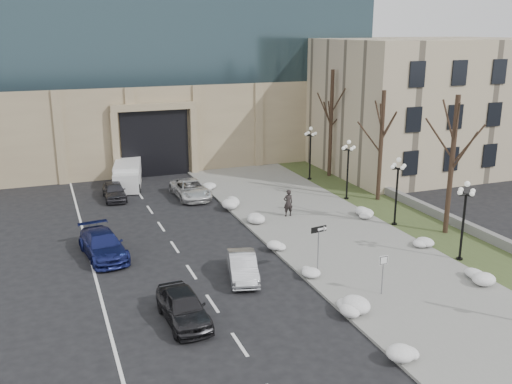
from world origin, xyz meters
TOP-DOWN VIEW (x-y plane):
  - ground at (0.00, 0.00)m, footprint 160.00×160.00m
  - sidewalk at (3.50, 14.00)m, footprint 9.00×40.00m
  - curb at (-1.00, 14.00)m, footprint 0.30×40.00m
  - grass_strip at (10.00, 14.00)m, footprint 4.00×40.00m
  - stone_wall at (12.00, 16.00)m, footprint 0.50×30.00m
  - classical_building at (22.00, 27.98)m, footprint 22.00×18.12m
  - car_a at (-8.22, 4.77)m, footprint 1.98×4.47m
  - car_b at (-4.12, 8.26)m, footprint 2.34×4.28m
  - car_c at (-10.73, 13.97)m, footprint 2.75×5.39m
  - car_d at (-2.87, 23.97)m, footprint 2.52×5.18m
  - car_e at (-8.55, 25.69)m, footprint 1.72×4.08m
  - pedestrian at (2.29, 16.71)m, footprint 0.71×0.47m
  - box_truck at (-6.96, 29.27)m, footprint 3.24×6.36m
  - one_way_sign at (0.05, 7.37)m, footprint 1.03×0.30m
  - keep_sign at (1.63, 3.77)m, footprint 0.47×0.08m
  - snow_clump_a at (-0.64, -1.88)m, footprint 1.10×1.60m
  - snow_clump_b at (-0.71, 2.84)m, footprint 1.10×1.60m
  - snow_clump_c at (-0.63, 6.89)m, footprint 1.10×1.60m
  - snow_clump_d at (-0.76, 11.27)m, footprint 1.10×1.60m
  - snow_clump_e at (-0.65, 15.95)m, footprint 1.10×1.60m
  - snow_clump_f at (-0.79, 20.07)m, footprint 1.10×1.60m
  - snow_clump_g at (-0.81, 25.23)m, footprint 1.10×1.60m
  - snow_clump_h at (7.40, 3.26)m, footprint 1.10×1.60m
  - snow_clump_i at (7.49, 8.79)m, footprint 1.10×1.60m
  - snow_clump_j at (7.45, 14.75)m, footprint 1.10×1.60m
  - lamppost_a at (8.30, 6.00)m, footprint 1.18×1.18m
  - lamppost_b at (8.30, 12.50)m, footprint 1.18×1.18m
  - lamppost_c at (8.30, 19.00)m, footprint 1.18×1.18m
  - lamppost_d at (8.30, 25.50)m, footprint 1.18×1.18m
  - tree_near at (10.50, 10.00)m, footprint 3.20×3.20m
  - tree_mid at (10.50, 18.00)m, footprint 3.20×3.20m
  - tree_far at (10.50, 26.00)m, footprint 3.20×3.20m

SIDE VIEW (x-z plane):
  - ground at x=0.00m, z-range 0.00..0.00m
  - grass_strip at x=10.00m, z-range 0.00..0.10m
  - sidewalk at x=3.50m, z-range 0.00..0.12m
  - curb at x=-1.00m, z-range 0.00..0.14m
  - snow_clump_a at x=-0.64m, z-range 0.12..0.48m
  - snow_clump_b at x=-0.71m, z-range 0.12..0.48m
  - snow_clump_c at x=-0.63m, z-range 0.12..0.48m
  - snow_clump_d at x=-0.76m, z-range 0.12..0.48m
  - snow_clump_e at x=-0.65m, z-range 0.12..0.48m
  - snow_clump_f at x=-0.79m, z-range 0.12..0.48m
  - snow_clump_g at x=-0.81m, z-range 0.12..0.48m
  - snow_clump_h at x=7.40m, z-range 0.12..0.48m
  - snow_clump_i at x=7.49m, z-range 0.12..0.48m
  - snow_clump_j at x=7.45m, z-range 0.12..0.48m
  - stone_wall at x=12.00m, z-range 0.00..0.70m
  - car_b at x=-4.12m, z-range 0.00..1.34m
  - car_e at x=-8.55m, z-range 0.00..1.38m
  - car_d at x=-2.87m, z-range 0.00..1.42m
  - car_a at x=-8.22m, z-range 0.00..1.50m
  - car_c at x=-10.73m, z-range 0.00..1.50m
  - box_truck at x=-6.96m, z-range -0.03..1.90m
  - pedestrian at x=2.29m, z-range 0.12..2.05m
  - keep_sign at x=1.63m, z-range 0.51..2.67m
  - one_way_sign at x=0.05m, z-range 0.89..3.61m
  - lamppost_a at x=8.30m, z-range 0.69..5.45m
  - lamppost_b at x=8.30m, z-range 0.69..5.45m
  - lamppost_c at x=8.30m, z-range 0.69..5.45m
  - lamppost_d at x=8.30m, z-range 0.69..5.45m
  - tree_mid at x=10.50m, z-range 1.25..9.75m
  - tree_near at x=10.50m, z-range 1.33..10.33m
  - classical_building at x=22.00m, z-range 0.00..12.00m
  - tree_far at x=10.50m, z-range 1.40..10.90m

